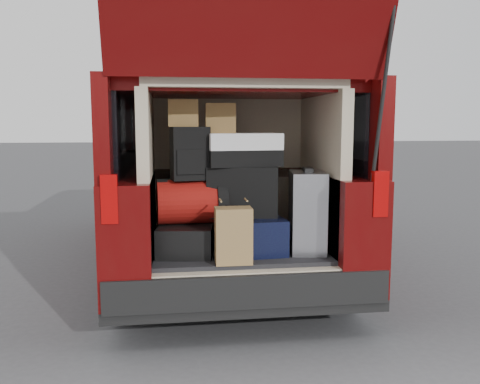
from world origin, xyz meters
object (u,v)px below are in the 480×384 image
object	(u,v)px
navy_hardshell	(246,233)
backpack	(190,153)
kraft_bag	(233,235)
twotone_duffel	(243,150)
black_soft_case	(242,191)
black_hardshell	(187,238)
silver_roller	(307,212)
red_duffel	(192,201)

from	to	relation	value
navy_hardshell	backpack	xyz separation A→B (m)	(-0.40, -0.02, 0.59)
kraft_bag	twotone_duffel	world-z (taller)	twotone_duffel
navy_hardshell	black_soft_case	size ratio (longest dim) A/B	1.16
black_hardshell	black_soft_case	xyz separation A→B (m)	(0.41, 0.03, 0.33)
silver_roller	backpack	size ratio (longest dim) A/B	1.55
navy_hardshell	twotone_duffel	xyz separation A→B (m)	(-0.02, 0.03, 0.61)
black_hardshell	backpack	xyz separation A→B (m)	(0.03, -0.01, 0.61)
navy_hardshell	kraft_bag	distance (m)	0.38
navy_hardshell	kraft_bag	size ratio (longest dim) A/B	1.56
navy_hardshell	silver_roller	xyz separation A→B (m)	(0.44, -0.09, 0.16)
red_duffel	black_soft_case	world-z (taller)	black_soft_case
navy_hardshell	silver_roller	bearing A→B (deg)	-16.13
black_hardshell	red_duffel	size ratio (longest dim) A/B	1.07
black_hardshell	kraft_bag	xyz separation A→B (m)	(0.30, -0.34, 0.08)
black_hardshell	navy_hardshell	bearing A→B (deg)	9.09
black_hardshell	kraft_bag	world-z (taller)	kraft_bag
red_duffel	backpack	distance (m)	0.35
silver_roller	kraft_bag	xyz separation A→B (m)	(-0.57, -0.26, -0.10)
kraft_bag	navy_hardshell	bearing A→B (deg)	68.77
black_hardshell	navy_hardshell	xyz separation A→B (m)	(0.44, 0.01, 0.02)
twotone_duffel	backpack	bearing A→B (deg)	-179.24
kraft_bag	backpack	world-z (taller)	backpack
silver_roller	twotone_duffel	size ratio (longest dim) A/B	1.10
red_duffel	black_soft_case	bearing A→B (deg)	-1.09
black_hardshell	navy_hardshell	world-z (taller)	navy_hardshell
kraft_bag	backpack	xyz separation A→B (m)	(-0.27, 0.33, 0.53)
black_hardshell	backpack	bearing A→B (deg)	-9.56
navy_hardshell	red_duffel	distance (m)	0.46
silver_roller	black_soft_case	world-z (taller)	black_soft_case
silver_roller	twotone_duffel	distance (m)	0.65
twotone_duffel	silver_roller	bearing A→B (deg)	-20.67
silver_roller	navy_hardshell	bearing A→B (deg)	177.20
red_duffel	backpack	bearing A→B (deg)	-108.35
black_hardshell	silver_roller	distance (m)	0.89
silver_roller	twotone_duffel	xyz separation A→B (m)	(-0.45, 0.12, 0.45)
red_duffel	backpack	size ratio (longest dim) A/B	1.31
red_duffel	black_soft_case	size ratio (longest dim) A/B	0.97
black_soft_case	kraft_bag	bearing A→B (deg)	-99.32
navy_hardshell	backpack	size ratio (longest dim) A/B	1.56
black_hardshell	black_soft_case	size ratio (longest dim) A/B	1.04
black_hardshell	silver_roller	world-z (taller)	silver_roller
navy_hardshell	twotone_duffel	bearing A→B (deg)	117.16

